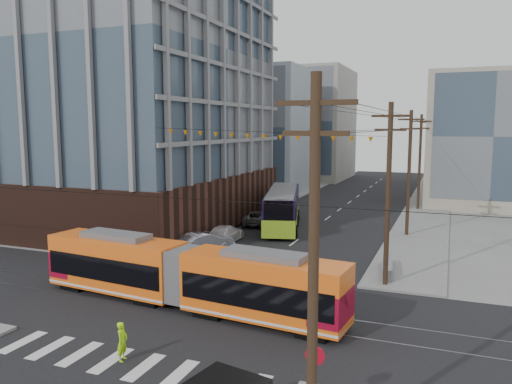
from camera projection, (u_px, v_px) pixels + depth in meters
ground at (167, 335)px, 23.04m from camera, size 160.00×160.00×0.00m
office_building at (96, 80)px, 50.38m from camera, size 30.00×25.00×28.60m
bg_bldg_nw_near at (250, 131)px, 76.02m from camera, size 18.00×16.00×18.00m
bg_bldg_ne_near at (489, 140)px, 60.49m from camera, size 14.00×14.00×16.00m
bg_bldg_nw_far at (305, 125)px, 93.26m from camera, size 16.00×18.00×20.00m
bg_bldg_ne_far at (494, 143)px, 78.35m from camera, size 16.00×16.00×14.00m
utility_pole_near at (313, 276)px, 13.70m from camera, size 0.30×0.30×11.00m
utility_pole_far at (426, 156)px, 70.92m from camera, size 0.30×0.30×11.00m
streetcar at (184, 275)px, 26.53m from camera, size 18.01×4.31×3.44m
city_bus at (283, 208)px, 47.73m from camera, size 6.23×13.42×3.72m
parked_car_silver at (204, 242)px, 38.13m from camera, size 3.58×5.11×1.60m
parked_car_white at (225, 234)px, 41.42m from camera, size 2.50×5.23×1.47m
parked_car_grey at (258, 218)px, 49.02m from camera, size 3.19×5.38×1.40m
pedestrian at (122, 341)px, 20.48m from camera, size 0.49×0.66×1.64m
stop_sign at (314, 383)px, 16.47m from camera, size 0.73×0.73×2.31m
jersey_barrier at (387, 268)px, 32.52m from camera, size 1.46×4.30×0.84m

